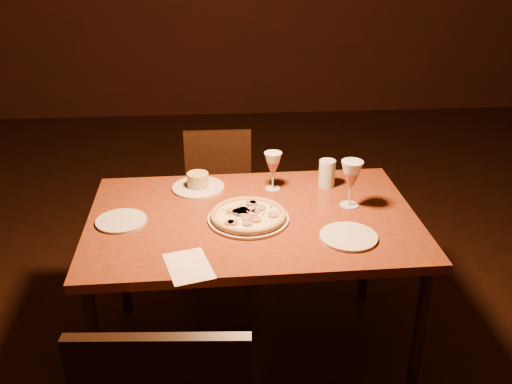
{
  "coord_description": "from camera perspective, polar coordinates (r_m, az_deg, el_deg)",
  "views": [
    {
      "loc": [
        -0.2,
        -2.16,
        1.84
      ],
      "look_at": [
        -0.04,
        -0.05,
        0.81
      ],
      "focal_mm": 40.0,
      "sensor_mm": 36.0,
      "label": 1
    }
  ],
  "objects": [
    {
      "name": "side_plate_near",
      "position": [
        2.22,
        9.24,
        -4.44
      ],
      "size": [
        0.22,
        0.22,
        0.01
      ],
      "primitive_type": "cylinder",
      "color": "silver",
      "rests_on": "dining_table"
    },
    {
      "name": "dining_table",
      "position": [
        2.38,
        -0.33,
        -3.76
      ],
      "size": [
        1.36,
        0.89,
        0.72
      ],
      "rotation": [
        0.0,
        0.0,
        0.02
      ],
      "color": "brown",
      "rests_on": "floor"
    },
    {
      "name": "chair_far",
      "position": [
        3.19,
        -3.72,
        -0.25
      ],
      "size": [
        0.38,
        0.38,
        0.77
      ],
      "rotation": [
        0.0,
        0.0,
        -0.01
      ],
      "color": "black",
      "rests_on": "floor"
    },
    {
      "name": "pizza_plate",
      "position": [
        2.31,
        -0.77,
        -2.4
      ],
      "size": [
        0.33,
        0.33,
        0.04
      ],
      "color": "silver",
      "rests_on": "dining_table"
    },
    {
      "name": "wine_glass_right",
      "position": [
        2.42,
        9.46,
        0.81
      ],
      "size": [
        0.09,
        0.09,
        0.2
      ],
      "primitive_type": null,
      "color": "#B45D4B",
      "rests_on": "dining_table"
    },
    {
      "name": "side_plate_left",
      "position": [
        2.37,
        -13.33,
        -2.84
      ],
      "size": [
        0.2,
        0.2,
        0.01
      ],
      "primitive_type": "cylinder",
      "color": "silver",
      "rests_on": "dining_table"
    },
    {
      "name": "menu_card",
      "position": [
        2.04,
        -6.77,
        -7.37
      ],
      "size": [
        0.2,
        0.25,
        0.0
      ],
      "primitive_type": "cube",
      "rotation": [
        0.0,
        0.0,
        0.27
      ],
      "color": "white",
      "rests_on": "dining_table"
    },
    {
      "name": "floor",
      "position": [
        2.85,
        0.78,
        -14.39
      ],
      "size": [
        7.0,
        7.0,
        0.0
      ],
      "primitive_type": "plane",
      "color": "black",
      "rests_on": "ground"
    },
    {
      "name": "ramekin_saucer",
      "position": [
        2.59,
        -5.82,
        0.84
      ],
      "size": [
        0.24,
        0.24,
        0.08
      ],
      "color": "silver",
      "rests_on": "dining_table"
    },
    {
      "name": "water_tumbler",
      "position": [
        2.61,
        7.11,
        1.87
      ],
      "size": [
        0.08,
        0.08,
        0.13
      ],
      "primitive_type": "cylinder",
      "color": "silver",
      "rests_on": "dining_table"
    },
    {
      "name": "pendant_light",
      "position": [
        2.09,
        -0.39,
        18.65
      ],
      "size": [
        0.12,
        0.12,
        0.12
      ],
      "primitive_type": "sphere",
      "color": "#F38A44",
      "rests_on": "ceiling"
    },
    {
      "name": "wine_glass_far",
      "position": [
        2.55,
        1.7,
        2.1
      ],
      "size": [
        0.08,
        0.08,
        0.18
      ],
      "primitive_type": null,
      "color": "#B45D4B",
      "rests_on": "dining_table"
    }
  ]
}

